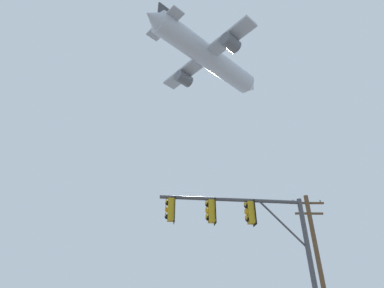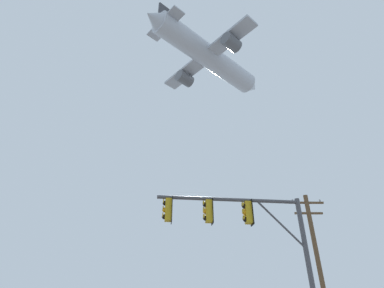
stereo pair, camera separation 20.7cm
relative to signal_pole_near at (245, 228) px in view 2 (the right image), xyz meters
The scene contains 3 objects.
signal_pole_near is the anchor object (origin of this frame).
utility_pole 8.73m from the signal_pole_near, 51.11° to the left, with size 2.20×0.28×8.36m.
airplane 51.82m from the signal_pole_near, 87.09° to the left, with size 24.81×22.43×8.13m.
Camera 2 is at (1.18, -4.82, 1.43)m, focal length 28.26 mm.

